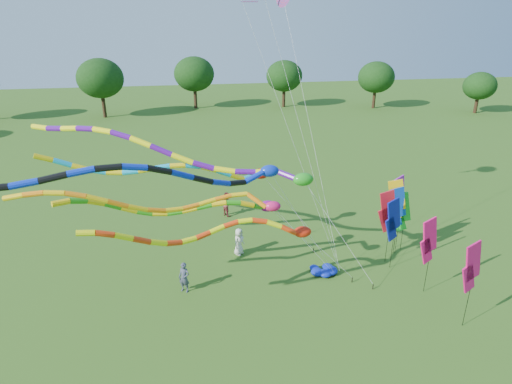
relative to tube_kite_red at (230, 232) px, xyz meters
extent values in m
plane|color=#2D5A17|center=(3.52, -2.28, -4.05)|extent=(160.00, 160.00, 0.00)
cylinder|color=#382314|center=(40.85, 38.97, -2.77)|extent=(0.50, 0.50, 2.57)
ellipsoid|color=#12350E|center=(40.85, 38.97, 0.59)|extent=(5.43, 5.43, 4.62)
cylinder|color=#382314|center=(27.92, 45.32, -2.64)|extent=(0.50, 0.50, 2.84)
ellipsoid|color=#12350E|center=(27.92, 45.32, 1.07)|extent=(5.99, 5.99, 5.09)
cylinder|color=#382314|center=(14.46, 48.61, -2.41)|extent=(0.50, 0.50, 3.29)
ellipsoid|color=#12350E|center=(14.46, 48.61, 1.88)|extent=(6.94, 6.94, 5.90)
cylinder|color=#382314|center=(0.84, 51.18, -2.50)|extent=(0.50, 0.50, 3.12)
ellipsoid|color=#12350E|center=(0.84, 51.18, 1.57)|extent=(6.58, 6.58, 5.59)
cylinder|color=#382314|center=(-12.81, 48.37, -2.88)|extent=(0.50, 0.50, 2.34)
ellipsoid|color=#12350E|center=(-12.81, 48.37, 0.18)|extent=(4.95, 4.95, 4.20)
cylinder|color=black|center=(6.46, 1.03, -3.90)|extent=(0.05, 0.05, 0.30)
cylinder|color=silver|center=(4.97, 0.78, -2.17)|extent=(0.02, 0.02, 4.40)
ellipsoid|color=red|center=(3.48, 0.53, -0.57)|extent=(0.85, 0.55, 0.55)
cylinder|color=#FA3C0D|center=(2.79, 0.51, -0.39)|extent=(0.25, 0.25, 0.78)
cylinder|color=#F9FA0C|center=(2.10, 0.58, -0.07)|extent=(0.25, 0.25, 0.74)
cylinder|color=#FA3C0D|center=(1.42, 0.62, 0.14)|extent=(0.25, 0.25, 0.69)
cylinder|color=#F9FA0C|center=(0.75, 0.60, 0.20)|extent=(0.25, 0.25, 0.67)
cylinder|color=#FA3C0D|center=(0.09, 0.52, 0.14)|extent=(0.25, 0.25, 0.68)
cylinder|color=#F9FA0C|center=(-0.56, 0.36, 0.01)|extent=(0.25, 0.25, 0.69)
cylinder|color=#FA3C0D|center=(-1.20, 0.15, -0.12)|extent=(0.25, 0.25, 0.69)
cylinder|color=#F9FA0C|center=(-1.84, -0.11, -0.16)|extent=(0.25, 0.25, 0.69)
cylinder|color=#FA3C0D|center=(-2.46, -0.41, -0.07)|extent=(0.25, 0.25, 0.71)
cylinder|color=#F9FA0C|center=(-3.09, -0.71, 0.16)|extent=(0.25, 0.25, 0.75)
cylinder|color=#FA3C0D|center=(-3.72, -0.99, 0.48)|extent=(0.25, 0.25, 0.77)
cylinder|color=#F9FA0C|center=(-4.35, -1.23, 0.82)|extent=(0.25, 0.25, 0.75)
cylinder|color=#FA3C0D|center=(-5.00, -1.41, 1.11)|extent=(0.25, 0.25, 0.71)
cylinder|color=#F9FA0C|center=(-5.66, -1.53, 1.27)|extent=(0.25, 0.25, 0.67)
cylinder|color=black|center=(5.61, 1.88, -3.90)|extent=(0.05, 0.05, 0.30)
cylinder|color=silver|center=(3.94, 1.75, -1.70)|extent=(0.02, 0.02, 5.33)
ellipsoid|color=#D7175D|center=(2.27, 1.62, 0.37)|extent=(0.79, 0.51, 0.51)
cylinder|color=orange|center=(1.51, 1.83, 0.65)|extent=(0.23, 0.23, 1.10)
cylinder|color=yellow|center=(0.70, 2.04, 0.93)|extent=(0.23, 0.23, 0.79)
cylinder|color=orange|center=(-0.08, 1.97, 0.86)|extent=(0.23, 0.23, 0.79)
cylinder|color=yellow|center=(-0.86, 1.83, 0.75)|extent=(0.23, 0.23, 0.80)
cylinder|color=orange|center=(-1.63, 1.64, 0.66)|extent=(0.23, 0.23, 0.80)
cylinder|color=yellow|center=(-2.40, 1.40, 0.66)|extent=(0.23, 0.23, 0.81)
cylinder|color=orange|center=(-3.17, 1.15, 0.81)|extent=(0.23, 0.23, 0.84)
cylinder|color=yellow|center=(-3.94, 0.90, 1.09)|extent=(0.23, 0.23, 0.87)
cylinder|color=orange|center=(-4.71, 0.69, 1.44)|extent=(0.23, 0.23, 0.88)
cylinder|color=yellow|center=(-5.49, 0.52, 1.80)|extent=(0.23, 0.23, 0.86)
cylinder|color=orange|center=(-6.27, 0.42, 2.08)|extent=(0.23, 0.23, 0.82)
cylinder|color=yellow|center=(-7.05, 0.38, 2.23)|extent=(0.23, 0.23, 0.79)
cylinder|color=orange|center=(-7.84, 0.41, 2.24)|extent=(0.23, 0.23, 0.80)
cylinder|color=yellow|center=(-8.64, 0.50, 2.14)|extent=(0.23, 0.23, 0.82)
cylinder|color=black|center=(7.26, 0.25, -3.90)|extent=(0.05, 0.05, 0.30)
cylinder|color=silver|center=(5.51, 0.97, -1.07)|extent=(0.02, 0.02, 6.60)
ellipsoid|color=#20941A|center=(3.76, 1.70, 1.63)|extent=(0.99, 0.64, 0.64)
cylinder|color=#530D91|center=(3.06, 2.24, 1.71)|extent=(0.29, 0.29, 1.13)
cylinder|color=#FFF50D|center=(2.18, 2.78, 1.75)|extent=(0.29, 0.29, 1.03)
cylinder|color=#530D91|center=(1.17, 3.03, 1.72)|extent=(0.29, 0.29, 1.04)
cylinder|color=#FFF50D|center=(0.16, 3.25, 1.80)|extent=(0.29, 0.29, 1.05)
cylinder|color=#530D91|center=(-0.86, 3.46, 2.02)|extent=(0.29, 0.29, 1.08)
cylinder|color=#FFF50D|center=(-1.87, 3.69, 2.36)|extent=(0.29, 0.29, 1.11)
cylinder|color=#530D91|center=(-2.86, 3.96, 2.77)|extent=(0.29, 0.29, 1.11)
cylinder|color=#FFF50D|center=(-3.83, 4.29, 3.16)|extent=(0.29, 0.29, 1.08)
cylinder|color=#530D91|center=(-4.78, 4.67, 3.45)|extent=(0.29, 0.29, 1.05)
cylinder|color=#FFF50D|center=(-5.70, 5.12, 3.61)|extent=(0.29, 0.29, 1.03)
cylinder|color=#530D91|center=(-6.59, 5.62, 3.62)|extent=(0.29, 0.29, 1.03)
cylinder|color=#FFF50D|center=(-7.47, 6.17, 3.54)|extent=(0.29, 0.29, 1.04)
cylinder|color=#530D91|center=(-8.34, 6.73, 3.45)|extent=(0.29, 0.29, 1.04)
cylinder|color=#FFF50D|center=(-9.21, 7.30, 3.41)|extent=(0.29, 0.29, 1.04)
cylinder|color=black|center=(5.68, 1.69, -3.90)|extent=(0.05, 0.05, 0.30)
cylinder|color=silver|center=(3.73, 0.96, -0.55)|extent=(0.02, 0.02, 7.67)
ellipsoid|color=#0C2CB2|center=(1.79, 0.23, 2.68)|extent=(0.82, 0.53, 0.53)
cylinder|color=#0C2AC2|center=(1.05, -0.03, 2.53)|extent=(0.24, 0.24, 0.90)
cylinder|color=black|center=(0.29, -0.39, 2.46)|extent=(0.24, 0.24, 0.89)
cylinder|color=#0C2AC2|center=(-0.44, -0.87, 2.69)|extent=(0.24, 0.24, 0.92)
cylinder|color=black|center=(-1.18, -1.31, 3.03)|extent=(0.24, 0.24, 0.94)
cylinder|color=#0C2AC2|center=(-1.94, -1.71, 3.42)|extent=(0.24, 0.24, 0.94)
cylinder|color=black|center=(-2.72, -2.05, 3.77)|extent=(0.24, 0.24, 0.90)
cylinder|color=#0C2AC2|center=(-3.52, -2.32, 4.01)|extent=(0.24, 0.24, 0.87)
cylinder|color=black|center=(-4.35, -2.53, 4.11)|extent=(0.24, 0.24, 0.86)
cylinder|color=#0C2AC2|center=(-5.19, -2.69, 4.08)|extent=(0.24, 0.24, 0.87)
cylinder|color=black|center=(-6.05, -2.82, 3.97)|extent=(0.24, 0.24, 0.88)
cylinder|color=#0C2AC2|center=(-6.92, -2.94, 3.86)|extent=(0.24, 0.24, 0.87)
cylinder|color=black|center=(5.92, 6.83, -3.90)|extent=(0.05, 0.05, 0.30)
cylinder|color=silver|center=(4.26, 6.60, -1.70)|extent=(0.02, 0.02, 5.33)
ellipsoid|color=red|center=(2.61, 6.37, 0.37)|extent=(0.97, 0.62, 0.62)
cylinder|color=#0DA8E2|center=(1.88, 6.07, 0.33)|extent=(0.28, 0.28, 0.91)
cylinder|color=yellow|center=(1.11, 5.71, 0.49)|extent=(0.28, 0.28, 0.91)
cylinder|color=#0DA8E2|center=(0.31, 5.52, 0.87)|extent=(0.28, 0.28, 0.90)
cylinder|color=yellow|center=(-0.50, 5.40, 1.20)|extent=(0.28, 0.28, 0.86)
cylinder|color=#0DA8E2|center=(-1.31, 5.35, 1.41)|extent=(0.28, 0.28, 0.83)
cylinder|color=yellow|center=(-2.14, 5.36, 1.48)|extent=(0.28, 0.28, 0.83)
cylinder|color=#0DA8E2|center=(-2.97, 5.42, 1.42)|extent=(0.28, 0.28, 0.84)
cylinder|color=yellow|center=(-3.80, 5.49, 1.31)|extent=(0.28, 0.28, 0.85)
cylinder|color=#0DA8E2|center=(-4.64, 5.57, 1.21)|extent=(0.28, 0.28, 0.84)
cylinder|color=yellow|center=(-5.47, 5.62, 1.20)|extent=(0.28, 0.28, 0.83)
cylinder|color=#0DA8E2|center=(-6.29, 5.63, 1.33)|extent=(0.28, 0.28, 0.85)
cylinder|color=yellow|center=(-7.11, 5.57, 1.60)|extent=(0.28, 0.28, 0.88)
cylinder|color=#0DA8E2|center=(-7.92, 5.45, 1.95)|extent=(0.28, 0.28, 0.90)
cylinder|color=yellow|center=(-8.71, 5.26, 2.31)|extent=(0.28, 0.28, 0.89)
cylinder|color=black|center=(5.41, 4.37, -3.90)|extent=(0.05, 0.05, 0.30)
cylinder|color=silver|center=(3.93, 4.02, -2.14)|extent=(0.02, 0.02, 4.46)
ellipsoid|color=#8F0D85|center=(2.45, 3.66, -0.51)|extent=(0.94, 0.61, 0.61)
cylinder|color=#2BA115|center=(1.83, 3.23, -0.29)|extent=(0.27, 0.27, 1.00)
cylinder|color=yellow|center=(1.20, 2.83, 0.05)|extent=(0.27, 0.27, 0.75)
cylinder|color=#2BA115|center=(0.50, 2.75, 0.21)|extent=(0.27, 0.27, 0.72)
cylinder|color=yellow|center=(-0.23, 2.73, 0.24)|extent=(0.27, 0.27, 0.73)
cylinder|color=#2BA115|center=(-0.95, 2.74, 0.14)|extent=(0.27, 0.27, 0.74)
cylinder|color=yellow|center=(-1.69, 2.76, 0.01)|extent=(0.27, 0.27, 0.74)
cylinder|color=#2BA115|center=(-2.42, 2.77, -0.09)|extent=(0.27, 0.27, 0.73)
cylinder|color=yellow|center=(-3.14, 2.75, -0.08)|extent=(0.27, 0.27, 0.72)
cylinder|color=#2BA115|center=(-3.84, 2.67, 0.08)|extent=(0.27, 0.27, 0.74)
cylinder|color=yellow|center=(-4.54, 2.53, 0.35)|extent=(0.27, 0.27, 0.78)
cylinder|color=#2BA115|center=(-5.21, 2.32, 0.70)|extent=(0.27, 0.27, 0.80)
cylinder|color=yellow|center=(-5.87, 2.04, 1.04)|extent=(0.27, 0.27, 0.78)
cylinder|color=#2BA115|center=(-6.52, 1.72, 1.28)|extent=(0.27, 0.27, 0.75)
cylinder|color=yellow|center=(-7.16, 1.38, 1.40)|extent=(0.27, 0.27, 0.73)
cylinder|color=black|center=(6.02, 1.72, -3.90)|extent=(0.04, 0.04, 0.30)
cylinder|color=silver|center=(3.07, 2.25, 5.95)|extent=(0.01, 0.01, 20.31)
cylinder|color=black|center=(6.02, 1.72, -3.90)|extent=(0.04, 0.04, 0.30)
cylinder|color=silver|center=(1.27, 1.92, 8.53)|extent=(0.01, 0.01, 26.33)
cylinder|color=black|center=(6.02, 1.72, -3.90)|extent=(0.04, 0.04, 0.30)
cylinder|color=silver|center=(4.99, 4.64, 3.13)|extent=(0.01, 0.01, 15.09)
cube|color=purple|center=(2.16, 7.57, 9.61)|extent=(0.90, 0.12, 0.04)
cylinder|color=black|center=(9.10, 2.64, -2.03)|extent=(0.02, 0.02, 4.05)
cube|color=red|center=(8.88, 2.63, -0.60)|extent=(1.16, 0.13, 1.93)
cube|color=red|center=(8.80, 2.63, -1.40)|extent=(1.01, 0.12, 1.51)
cylinder|color=black|center=(9.08, 2.02, -2.12)|extent=(0.02, 0.02, 3.87)
cube|color=#0B17A0|center=(8.87, 1.94, -0.79)|extent=(1.11, 0.49, 1.93)
cube|color=#0B17A0|center=(8.80, 1.91, -1.59)|extent=(0.97, 0.44, 1.51)
cylinder|color=black|center=(10.10, 3.42, -2.12)|extent=(0.02, 0.02, 3.86)
cube|color=#0D41B8|center=(9.88, 3.43, -0.79)|extent=(1.16, 0.09, 1.93)
cube|color=#0D41B8|center=(9.80, 3.43, -1.59)|extent=(1.01, 0.09, 1.51)
cylinder|color=black|center=(10.02, 3.48, -1.91)|extent=(0.02, 0.02, 4.28)
cube|color=yellow|center=(9.81, 3.53, -0.38)|extent=(1.14, 0.38, 1.93)
cube|color=yellow|center=(9.73, 3.55, -1.18)|extent=(0.99, 0.34, 1.51)
cylinder|color=black|center=(9.71, -0.40, -2.14)|extent=(0.02, 0.02, 3.83)
cube|color=#FD0E6E|center=(9.50, -0.46, -0.82)|extent=(1.13, 0.42, 1.93)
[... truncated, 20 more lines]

